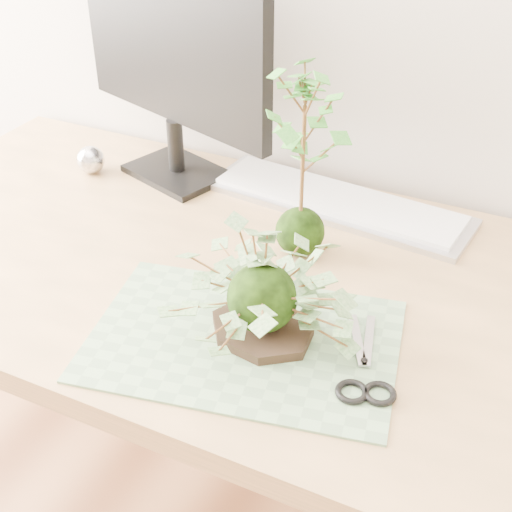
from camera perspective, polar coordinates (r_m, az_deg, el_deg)
name	(u,v)px	position (r m, az deg, el deg)	size (l,w,h in m)	color
desk	(294,328)	(1.17, 3.03, -5.74)	(1.60, 0.70, 0.74)	tan
cutting_mat	(244,340)	(1.00, -0.99, -6.73)	(0.43, 0.28, 0.00)	#60865F
stone_dish	(262,330)	(1.00, 0.48, -5.91)	(0.16, 0.16, 0.01)	black
ivy_kokedama	(262,270)	(0.94, 0.50, -1.15)	(0.29, 0.29, 0.19)	black
maple_kokedama	(305,119)	(1.07, 3.90, 10.91)	(0.21, 0.21, 0.34)	black
keyboard	(338,202)	(1.32, 6.55, 4.33)	(0.51, 0.20, 0.02)	#B7B7C0
monitor	(172,54)	(1.34, -6.77, 15.72)	(0.46, 0.19, 0.42)	black
foil_ball	(91,160)	(1.46, -13.09, 7.51)	(0.06, 0.06, 0.06)	silver
scissors	(358,379)	(0.95, 8.17, -9.70)	(0.09, 0.18, 0.01)	#98989C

